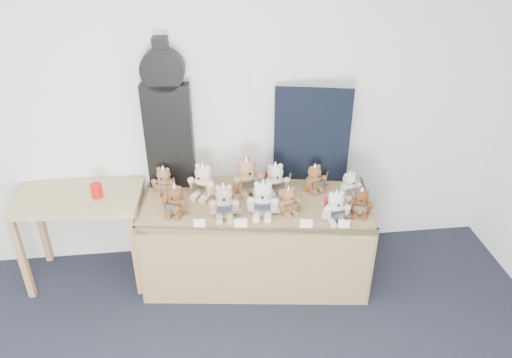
{
  "coord_description": "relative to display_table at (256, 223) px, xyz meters",
  "views": [
    {
      "loc": [
        0.51,
        -1.12,
        2.83
      ],
      "look_at": [
        0.88,
        1.98,
        0.98
      ],
      "focal_mm": 35.0,
      "sensor_mm": 36.0,
      "label": 1
    }
  ],
  "objects": [
    {
      "name": "teddy_back_far_left",
      "position": [
        -0.69,
        0.27,
        0.26
      ],
      "size": [
        0.21,
        0.19,
        0.26
      ],
      "rotation": [
        0.0,
        0.0,
        -0.27
      ],
      "color": "#8B6141",
      "rests_on": "display_table"
    },
    {
      "name": "teddy_back_end",
      "position": [
        0.73,
        0.05,
        0.25
      ],
      "size": [
        0.2,
        0.19,
        0.24
      ],
      "rotation": [
        0.0,
        0.0,
        0.32
      ],
      "color": "silver",
      "rests_on": "display_table"
    },
    {
      "name": "entry_card_d",
      "position": [
        0.59,
        -0.35,
        0.19
      ],
      "size": [
        0.09,
        0.03,
        0.06
      ],
      "primitive_type": "cube",
      "rotation": [
        -0.24,
        0.0,
        -0.13
      ],
      "color": "silver",
      "rests_on": "display_table"
    },
    {
      "name": "entry_card_c",
      "position": [
        0.32,
        -0.32,
        0.19
      ],
      "size": [
        0.09,
        0.03,
        0.06
      ],
      "primitive_type": "cube",
      "rotation": [
        -0.24,
        0.0,
        -0.13
      ],
      "color": "silver",
      "rests_on": "display_table"
    },
    {
      "name": "side_table",
      "position": [
        -1.35,
        0.21,
        0.08
      ],
      "size": [
        0.98,
        0.59,
        0.78
      ],
      "rotation": [
        0.0,
        0.0,
        -0.07
      ],
      "color": "tan",
      "rests_on": "floor"
    },
    {
      "name": "teddy_back_centre_left",
      "position": [
        -0.05,
        0.2,
        0.29
      ],
      "size": [
        0.28,
        0.25,
        0.34
      ],
      "rotation": [
        0.0,
        0.0,
        0.2
      ],
      "color": "#A47752",
      "rests_on": "display_table"
    },
    {
      "name": "teddy_back_left",
      "position": [
        -0.39,
        0.2,
        0.28
      ],
      "size": [
        0.25,
        0.25,
        0.31
      ],
      "rotation": [
        0.0,
        0.0,
        -0.51
      ],
      "color": "beige",
      "rests_on": "display_table"
    },
    {
      "name": "teddy_front_right",
      "position": [
        0.23,
        -0.11,
        0.25
      ],
      "size": [
        0.2,
        0.18,
        0.24
      ],
      "rotation": [
        0.0,
        0.0,
        0.26
      ],
      "color": "#8F5D36",
      "rests_on": "display_table"
    },
    {
      "name": "teddy_front_far_left",
      "position": [
        -0.6,
        -0.02,
        0.26
      ],
      "size": [
        0.22,
        0.21,
        0.27
      ],
      "rotation": [
        0.0,
        0.0,
        -0.32
      ],
      "color": "brown",
      "rests_on": "display_table"
    },
    {
      "name": "display_table",
      "position": [
        0.0,
        0.0,
        0.0
      ],
      "size": [
        1.83,
        0.95,
        0.73
      ],
      "rotation": [
        0.0,
        0.0,
        -0.13
      ],
      "color": "olive",
      "rests_on": "floor"
    },
    {
      "name": "red_cup",
      "position": [
        -1.19,
        0.18,
        0.27
      ],
      "size": [
        0.08,
        0.08,
        0.11
      ],
      "primitive_type": "cylinder",
      "color": "red",
      "rests_on": "side_table"
    },
    {
      "name": "teddy_front_centre",
      "position": [
        0.04,
        -0.12,
        0.28
      ],
      "size": [
        0.26,
        0.23,
        0.32
      ],
      "rotation": [
        0.0,
        0.0,
        -0.18
      ],
      "color": "silver",
      "rests_on": "display_table"
    },
    {
      "name": "teddy_back_centre_right",
      "position": [
        0.17,
        0.16,
        0.27
      ],
      "size": [
        0.24,
        0.21,
        0.29
      ],
      "rotation": [
        0.0,
        0.0,
        0.11
      ],
      "color": "silver",
      "rests_on": "display_table"
    },
    {
      "name": "teddy_front_far_right",
      "position": [
        0.55,
        -0.25,
        0.27
      ],
      "size": [
        0.22,
        0.19,
        0.27
      ],
      "rotation": [
        0.0,
        0.0,
        0.04
      ],
      "color": "silver",
      "rests_on": "display_table"
    },
    {
      "name": "guitar_case",
      "position": [
        -0.63,
        0.39,
        0.74
      ],
      "size": [
        0.37,
        0.14,
        1.19
      ],
      "rotation": [
        0.0,
        0.0,
        -0.1
      ],
      "color": "black",
      "rests_on": "display_table"
    },
    {
      "name": "teddy_front_left",
      "position": [
        -0.24,
        -0.11,
        0.28
      ],
      "size": [
        0.25,
        0.21,
        0.3
      ],
      "rotation": [
        0.0,
        0.0,
        -0.05
      ],
      "color": "tan",
      "rests_on": "display_table"
    },
    {
      "name": "room_shell",
      "position": [
        -0.09,
        0.49,
        0.91
      ],
      "size": [
        6.0,
        6.0,
        6.0
      ],
      "color": "white",
      "rests_on": "floor"
    },
    {
      "name": "teddy_back_right",
      "position": [
        0.49,
        0.17,
        0.26
      ],
      "size": [
        0.21,
        0.19,
        0.25
      ],
      "rotation": [
        0.0,
        0.0,
        0.35
      ],
      "color": "brown",
      "rests_on": "display_table"
    },
    {
      "name": "navy_board",
      "position": [
        0.48,
        0.34,
        0.55
      ],
      "size": [
        0.59,
        0.14,
        0.79
      ],
      "primitive_type": "cube",
      "rotation": [
        0.0,
        0.0,
        -0.21
      ],
      "color": "black",
      "rests_on": "display_table"
    },
    {
      "name": "teddy_front_end",
      "position": [
        0.75,
        -0.19,
        0.25
      ],
      "size": [
        0.19,
        0.18,
        0.24
      ],
      "rotation": [
        0.0,
        0.0,
        -0.29
      ],
      "color": "brown",
      "rests_on": "display_table"
    },
    {
      "name": "entry_card_a",
      "position": [
        -0.43,
        -0.22,
        0.19
      ],
      "size": [
        0.09,
        0.03,
        0.06
      ],
      "primitive_type": "cube",
      "rotation": [
        -0.24,
        0.0,
        -0.13
      ],
      "color": "silver",
      "rests_on": "display_table"
    },
    {
      "name": "entry_card_b",
      "position": [
        -0.14,
        -0.26,
        0.19
      ],
      "size": [
        0.09,
        0.03,
        0.07
      ],
      "primitive_type": "cube",
      "rotation": [
        -0.24,
        0.0,
        -0.13
      ],
      "color": "silver",
      "rests_on": "display_table"
    }
  ]
}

